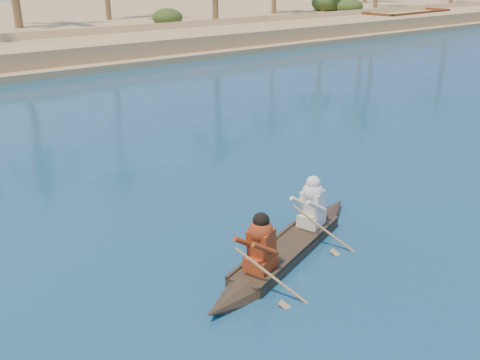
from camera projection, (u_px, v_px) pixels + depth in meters
ground at (435, 217)px, 12.33m from camera, size 160.00×160.00×0.00m
shrub_cluster at (10, 37)px, 34.84m from camera, size 100.00×6.00×2.40m
canoe at (288, 241)px, 10.65m from camera, size 5.45×2.47×1.52m
barge_right at (406, 20)px, 52.94m from camera, size 10.77×4.20×1.76m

